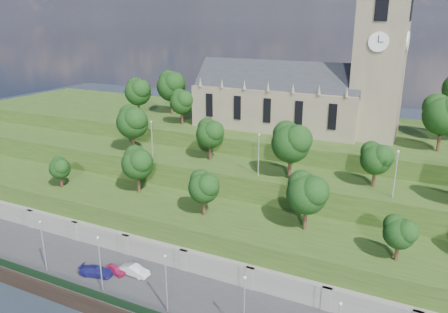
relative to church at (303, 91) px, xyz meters
The scene contains 14 objects.
promenade 45.42m from the church, 91.13° to the right, with size 160.00×12.00×2.00m, color #2D2D30.
retaining_wall 39.48m from the church, 91.33° to the right, with size 160.00×2.10×5.00m.
embankment_lower 33.57m from the church, 91.61° to the right, with size 160.00×12.00×8.00m, color #284216.
embankment_upper 23.71m from the church, 92.66° to the right, with size 160.00×10.00×12.00m, color #284216.
hilltop 15.57m from the church, 101.11° to the left, with size 160.00×32.00×15.00m, color #284216.
church is the anchor object (origin of this frame).
trees_lower 29.09m from the church, 89.83° to the right, with size 67.90×8.51×8.19m.
trees_upper 18.71m from the church, 89.82° to the right, with size 61.14×8.39×8.86m.
trees_hilltop 6.54m from the church, ahead, with size 77.12×16.37×11.87m.
lamp_posts_promenade 46.44m from the church, 93.67° to the right, with size 60.36×0.36×7.68m.
lamp_posts_upper 21.04m from the church, 92.26° to the right, with size 40.36×0.36×6.80m.
car_left 46.48m from the church, 108.99° to the right, with size 1.33×3.30×1.12m, color #A71B4C.
car_middle 45.05m from the church, 105.98° to the right, with size 1.52×4.35×1.43m, color #B8B6BB.
car_right 48.44m from the church, 110.90° to the right, with size 1.89×4.64×1.35m, color navy.
Camera 1 is at (23.67, -34.34, 35.52)m, focal length 35.00 mm.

